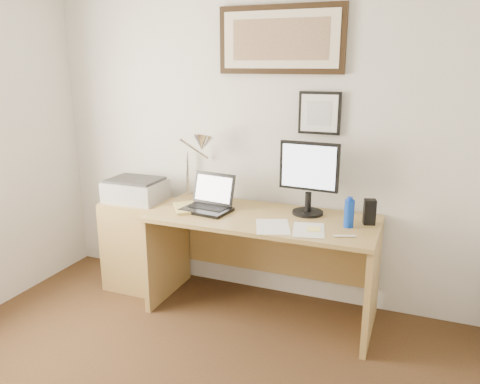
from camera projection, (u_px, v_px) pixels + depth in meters
The scene contains 17 objects.
wall_back at pixel (260, 137), 3.54m from camera, with size 3.50×0.02×2.50m, color silver.
side_cabinet at pixel (140, 244), 3.82m from camera, with size 0.50×0.40×0.73m, color olive.
water_bottle at pixel (349, 214), 3.05m from camera, with size 0.06×0.06×0.19m, color #0D37AE.
bottle_cap at pixel (350, 198), 3.02m from camera, with size 0.03×0.03×0.02m, color #0D37AE.
speaker at pixel (370, 212), 3.11m from camera, with size 0.08×0.07×0.17m, color black.
paper_sheet_a at pixel (273, 227), 3.08m from camera, with size 0.22×0.31×0.00m, color silver.
paper_sheet_b at pixel (309, 230), 3.01m from camera, with size 0.20×0.29×0.00m, color silver.
sticky_pad at pixel (314, 229), 3.01m from camera, with size 0.08×0.08×0.01m, color #FFF978.
marker_pen at pixel (345, 236), 2.89m from camera, with size 0.02×0.02×0.14m, color white.
book at pixel (175, 209), 3.42m from camera, with size 0.21×0.28×0.02m, color #D2BA62.
desk at pixel (266, 243), 3.43m from camera, with size 1.60×0.70×0.75m.
laptop at pixel (209, 202), 3.42m from camera, with size 0.37×0.34×0.26m.
lcd_monitor at pixel (309, 175), 3.26m from camera, with size 0.42×0.22×0.52m.
printer at pixel (136, 190), 3.72m from camera, with size 0.44×0.34×0.18m.
desk_lamp at pixel (201, 146), 3.53m from camera, with size 0.29×0.27×0.53m.
picture_large at pixel (280, 40), 3.28m from camera, with size 0.92×0.04×0.47m.
picture_small at pixel (320, 113), 3.30m from camera, with size 0.30×0.03×0.30m.
Camera 1 is at (1.15, -1.34, 1.79)m, focal length 35.00 mm.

